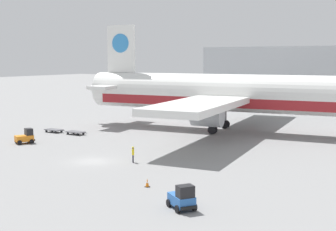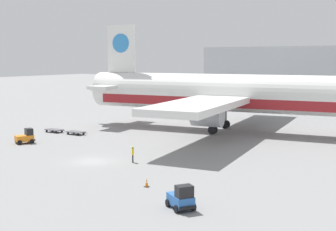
# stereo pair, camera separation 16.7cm
# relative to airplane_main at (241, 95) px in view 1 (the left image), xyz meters

# --- Properties ---
(ground_plane) EXTENTS (400.00, 400.00, 0.00)m
(ground_plane) POSITION_rel_airplane_main_xyz_m (-4.80, -27.83, -5.84)
(ground_plane) COLOR gray
(airplane_main) EXTENTS (57.70, 48.66, 17.00)m
(airplane_main) POSITION_rel_airplane_main_xyz_m (0.00, 0.00, 0.00)
(airplane_main) COLOR white
(airplane_main) RESTS_ON ground_plane
(baggage_tug_foreground) EXTENTS (2.39, 2.79, 2.00)m
(baggage_tug_foreground) POSITION_rel_airplane_main_xyz_m (-20.00, -24.79, -4.96)
(baggage_tug_foreground) COLOR orange
(baggage_tug_foreground) RESTS_ON ground_plane
(baggage_tug_mid) EXTENTS (2.82, 2.56, 2.00)m
(baggage_tug_mid) POSITION_rel_airplane_main_xyz_m (12.48, -36.21, -4.96)
(baggage_tug_mid) COLOR #2D66B7
(baggage_tug_mid) RESTS_ON ground_plane
(baggage_dolly_lead) EXTENTS (3.73, 1.63, 0.48)m
(baggage_dolly_lead) POSITION_rel_airplane_main_xyz_m (-23.89, -16.22, -5.45)
(baggage_dolly_lead) COLOR #56565B
(baggage_dolly_lead) RESTS_ON ground_plane
(baggage_dolly_second) EXTENTS (3.73, 1.63, 0.48)m
(baggage_dolly_second) POSITION_rel_airplane_main_xyz_m (-19.56, -15.86, -5.45)
(baggage_dolly_second) COLOR #56565B
(baggage_dolly_second) RESTS_ON ground_plane
(ground_crew_near) EXTENTS (0.42, 0.44, 1.81)m
(ground_crew_near) POSITION_rel_airplane_main_xyz_m (-0.67, -25.74, -4.77)
(ground_crew_near) COLOR black
(ground_crew_near) RESTS_ON ground_plane
(traffic_cone_near) EXTENTS (0.40, 0.40, 0.77)m
(traffic_cone_near) POSITION_rel_airplane_main_xyz_m (6.50, -32.72, -5.46)
(traffic_cone_near) COLOR black
(traffic_cone_near) RESTS_ON ground_plane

